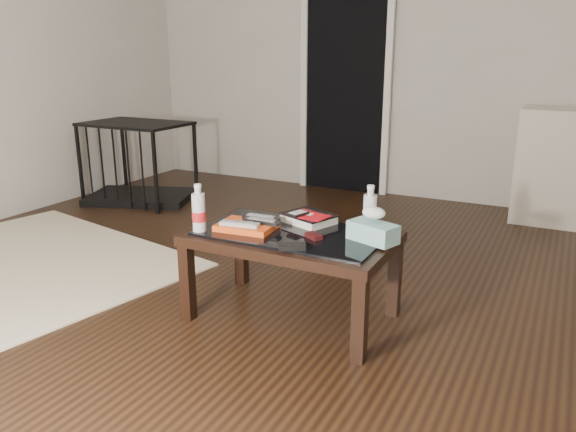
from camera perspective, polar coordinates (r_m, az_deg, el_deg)
name	(u,v)px	position (r m, az deg, el deg)	size (l,w,h in m)	color
ground	(251,285)	(3.33, -3.81, -6.99)	(5.00, 5.00, 0.00)	black
doorway	(346,84)	(5.46, 5.87, 13.23)	(0.90, 0.08, 2.07)	black
coffee_table	(292,244)	(2.80, 0.40, -2.85)	(1.00, 0.60, 0.46)	black
rug	(27,262)	(4.02, -25.02, -4.28)	(2.00, 1.50, 0.01)	beige
pet_crate	(139,175)	(5.30, -14.88, 4.01)	(1.06, 0.88, 0.71)	black
magazines	(247,226)	(2.83, -4.20, -1.03)	(0.28, 0.21, 0.03)	#E24A15
remote_silver	(240,224)	(2.78, -4.94, -0.79)	(0.20, 0.05, 0.02)	#9F9FA4
remote_black_front	(262,221)	(2.81, -2.67, -0.52)	(0.20, 0.05, 0.02)	black
remote_black_back	(261,217)	(2.88, -2.75, -0.12)	(0.20, 0.05, 0.02)	black
textbook	(309,218)	(2.92, 2.12, -0.25)	(0.25, 0.20, 0.05)	black
dvd_mailers	(308,215)	(2.90, 2.02, 0.15)	(0.19, 0.14, 0.01)	red
ipod	(298,213)	(2.87, 1.02, 0.26)	(0.06, 0.10, 0.02)	black
flip_phone	(314,236)	(2.68, 2.62, -2.04)	(0.09, 0.05, 0.02)	black
wallet	(292,247)	(2.54, 0.42, -3.13)	(0.12, 0.07, 0.02)	black
water_bottle_left	(199,208)	(2.79, -9.07, 0.84)	(0.07, 0.07, 0.24)	silver
water_bottle_right	(370,209)	(2.77, 8.33, 0.71)	(0.07, 0.07, 0.24)	silver
tissue_box	(373,232)	(2.66, 8.63, -1.63)	(0.23, 0.12, 0.09)	teal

